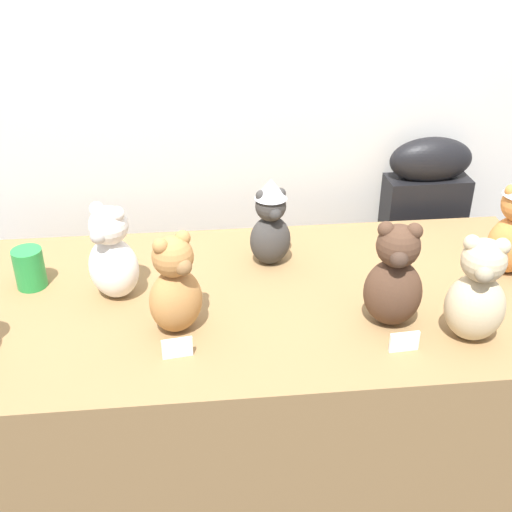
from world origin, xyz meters
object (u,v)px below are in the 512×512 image
teddy_bear_sand (477,293)px  teddy_bear_snow (112,255)px  instrument_case (416,266)px  display_table (256,403)px  teddy_bear_caramel (175,287)px  teddy_bear_charcoal (271,223)px  party_cup_green (29,268)px  teddy_bear_cocoa (394,278)px

teddy_bear_sand → teddy_bear_snow: 0.89m
instrument_case → teddy_bear_sand: 0.86m
instrument_case → teddy_bear_snow: teddy_bear_snow is taller
display_table → teddy_bear_caramel: size_ratio=6.46×
teddy_bear_charcoal → display_table: bearing=-120.6°
instrument_case → teddy_bear_snow: (-1.00, -0.48, 0.37)m
party_cup_green → teddy_bear_cocoa: bearing=-16.1°
teddy_bear_caramel → party_cup_green: (-0.39, 0.24, -0.06)m
teddy_bear_charcoal → teddy_bear_snow: size_ratio=0.98×
instrument_case → teddy_bear_charcoal: (-0.58, -0.35, 0.38)m
teddy_bear_sand → teddy_bear_snow: size_ratio=1.03×
display_table → teddy_bear_charcoal: bearing=71.1°
teddy_bear_caramel → teddy_bear_sand: 0.70m
instrument_case → teddy_bear_caramel: size_ratio=3.80×
display_table → teddy_bear_cocoa: bearing=-25.7°
teddy_bear_cocoa → teddy_bear_snow: size_ratio=1.04×
teddy_bear_caramel → party_cup_green: 0.46m
instrument_case → party_cup_green: 1.33m
display_table → party_cup_green: (-0.59, 0.11, 0.43)m
display_table → teddy_bear_sand: (0.49, -0.23, 0.50)m
teddy_bear_cocoa → instrument_case: bearing=78.2°
instrument_case → teddy_bear_charcoal: teddy_bear_charcoal is taller
teddy_bear_snow → teddy_bear_sand: bearing=13.8°
display_table → party_cup_green: party_cup_green is taller
teddy_bear_sand → party_cup_green: 1.14m
teddy_bear_caramel → teddy_bear_cocoa: bearing=-36.9°
display_table → teddy_bear_charcoal: 0.53m
display_table → teddy_bear_sand: teddy_bear_sand is taller
teddy_bear_cocoa → display_table: bearing=168.0°
teddy_bear_sand → party_cup_green: size_ratio=2.45×
instrument_case → teddy_bear_snow: 1.17m
teddy_bear_charcoal → teddy_bear_snow: 0.44m
instrument_case → teddy_bear_charcoal: 0.77m
instrument_case → party_cup_green: instrument_case is taller
display_table → teddy_bear_caramel: teddy_bear_caramel is taller
teddy_bear_charcoal → teddy_bear_sand: 0.59m
teddy_bear_sand → teddy_bear_cocoa: teddy_bear_cocoa is taller
teddy_bear_charcoal → teddy_bear_snow: (-0.42, -0.13, -0.00)m
teddy_bear_sand → instrument_case: bearing=98.8°
display_table → instrument_case: 0.83m
teddy_bear_cocoa → party_cup_green: bearing=177.6°
teddy_bear_caramel → teddy_bear_snow: size_ratio=0.98×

